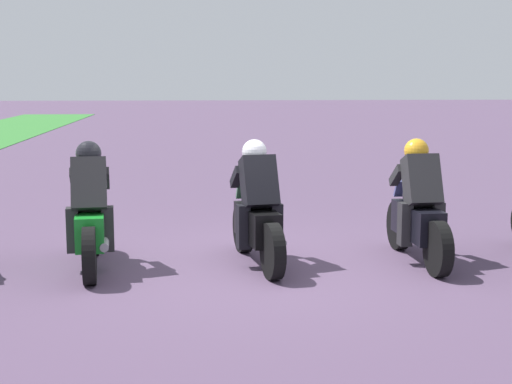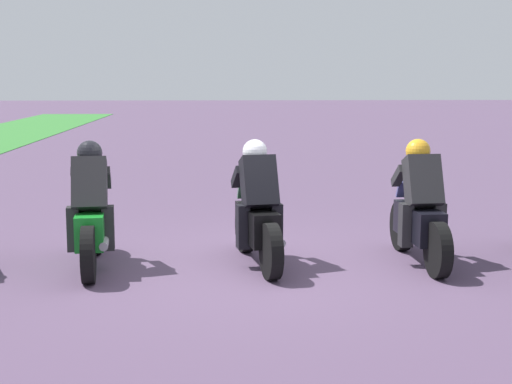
% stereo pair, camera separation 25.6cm
% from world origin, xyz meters
% --- Properties ---
extents(ground_plane, '(120.00, 120.00, 0.00)m').
position_xyz_m(ground_plane, '(0.00, 0.00, 0.00)').
color(ground_plane, '#533F5A').
extents(rider_lane_b, '(2.04, 0.55, 1.51)m').
position_xyz_m(rider_lane_b, '(0.08, -2.00, 0.62)').
color(rider_lane_b, black).
rests_on(rider_lane_b, ground_plane).
extents(rider_lane_c, '(2.03, 0.62, 1.51)m').
position_xyz_m(rider_lane_c, '(0.08, -0.03, 0.62)').
color(rider_lane_c, black).
rests_on(rider_lane_c, ground_plane).
extents(rider_lane_d, '(2.04, 0.57, 1.51)m').
position_xyz_m(rider_lane_d, '(0.01, 1.94, 0.62)').
color(rider_lane_d, black).
rests_on(rider_lane_d, ground_plane).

